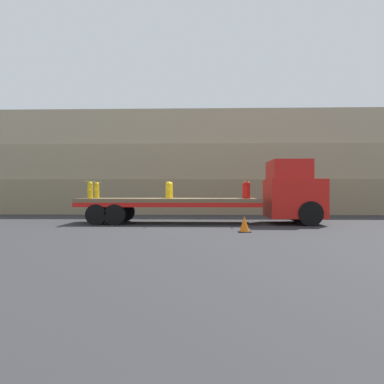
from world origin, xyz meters
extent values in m
plane|color=#2D2D30|center=(0.00, 0.00, 0.00)|extent=(120.00, 120.00, 0.00)
cube|color=gray|center=(0.00, 7.46, 1.13)|extent=(60.00, 3.00, 2.26)
cube|color=tan|center=(0.00, 7.61, 3.39)|extent=(60.00, 3.00, 2.26)
cube|color=tan|center=(0.00, 7.76, 5.65)|extent=(60.00, 3.00, 2.26)
cube|color=red|center=(5.82, 0.00, 1.18)|extent=(2.46, 2.58, 1.76)
cube|color=red|center=(5.57, 0.00, 2.50)|extent=(1.72, 2.38, 0.87)
cube|color=black|center=(6.50, 0.00, 1.53)|extent=(0.99, 2.27, 0.99)
cylinder|color=black|center=(6.25, -1.23, 0.54)|extent=(1.08, 0.28, 1.08)
cylinder|color=black|center=(6.25, 1.23, 0.54)|extent=(1.08, 0.28, 1.08)
cube|color=brown|center=(0.00, 0.00, 1.09)|extent=(8.42, 2.41, 0.17)
cube|color=red|center=(0.00, -1.16, 0.90)|extent=(8.42, 0.08, 0.20)
cube|color=red|center=(0.00, 1.16, 0.90)|extent=(8.42, 0.08, 0.20)
cylinder|color=black|center=(-2.31, -1.11, 0.46)|extent=(0.93, 0.30, 0.93)
cylinder|color=black|center=(-2.31, 1.11, 0.46)|extent=(0.93, 0.30, 0.93)
cylinder|color=black|center=(-3.16, -1.11, 0.46)|extent=(0.93, 0.30, 0.93)
cylinder|color=black|center=(-3.16, 1.11, 0.46)|extent=(0.93, 0.30, 0.93)
cylinder|color=gold|center=(-3.61, -0.53, 1.19)|extent=(0.30, 0.30, 0.03)
cylinder|color=gold|center=(-3.61, -0.53, 1.48)|extent=(0.24, 0.24, 0.61)
sphere|color=gold|center=(-3.61, -0.53, 1.84)|extent=(0.23, 0.23, 0.23)
cylinder|color=gold|center=(-3.61, -0.70, 1.55)|extent=(0.11, 0.11, 0.11)
cylinder|color=gold|center=(-3.61, -0.36, 1.55)|extent=(0.11, 0.11, 0.11)
cylinder|color=gold|center=(-3.61, 0.53, 1.19)|extent=(0.30, 0.30, 0.03)
cylinder|color=gold|center=(-3.61, 0.53, 1.48)|extent=(0.24, 0.24, 0.61)
sphere|color=gold|center=(-3.61, 0.53, 1.84)|extent=(0.23, 0.23, 0.23)
cylinder|color=gold|center=(-3.61, 0.36, 1.55)|extent=(0.11, 0.11, 0.11)
cylinder|color=gold|center=(-3.61, 0.70, 1.55)|extent=(0.11, 0.11, 0.11)
cylinder|color=gold|center=(0.00, -0.53, 1.19)|extent=(0.30, 0.30, 0.03)
cylinder|color=gold|center=(0.00, -0.53, 1.48)|extent=(0.24, 0.24, 0.61)
sphere|color=gold|center=(0.00, -0.53, 1.84)|extent=(0.23, 0.23, 0.23)
cylinder|color=gold|center=(0.00, -0.70, 1.55)|extent=(0.11, 0.11, 0.11)
cylinder|color=gold|center=(0.00, -0.36, 1.55)|extent=(0.11, 0.11, 0.11)
cylinder|color=gold|center=(0.00, 0.53, 1.19)|extent=(0.30, 0.30, 0.03)
cylinder|color=gold|center=(0.00, 0.53, 1.48)|extent=(0.24, 0.24, 0.61)
sphere|color=gold|center=(0.00, 0.53, 1.84)|extent=(0.23, 0.23, 0.23)
cylinder|color=gold|center=(0.00, 0.36, 1.55)|extent=(0.11, 0.11, 0.11)
cylinder|color=gold|center=(0.00, 0.70, 1.55)|extent=(0.11, 0.11, 0.11)
cylinder|color=red|center=(3.61, -0.53, 1.19)|extent=(0.30, 0.30, 0.03)
cylinder|color=red|center=(3.61, -0.53, 1.48)|extent=(0.24, 0.24, 0.61)
sphere|color=red|center=(3.61, -0.53, 1.84)|extent=(0.23, 0.23, 0.23)
cylinder|color=red|center=(3.61, -0.70, 1.55)|extent=(0.11, 0.11, 0.11)
cylinder|color=red|center=(3.61, -0.36, 1.55)|extent=(0.11, 0.11, 0.11)
cylinder|color=red|center=(3.61, 0.53, 1.19)|extent=(0.30, 0.30, 0.03)
cylinder|color=red|center=(3.61, 0.53, 1.48)|extent=(0.24, 0.24, 0.61)
sphere|color=red|center=(3.61, 0.53, 1.84)|extent=(0.23, 0.23, 0.23)
cylinder|color=red|center=(3.61, 0.36, 1.55)|extent=(0.11, 0.11, 0.11)
cylinder|color=red|center=(3.61, 0.70, 1.55)|extent=(0.11, 0.11, 0.11)
cube|color=yellow|center=(-3.61, 0.00, 1.95)|extent=(0.05, 2.61, 0.01)
cube|color=yellow|center=(0.00, 0.00, 1.95)|extent=(0.05, 2.61, 0.01)
cube|color=yellow|center=(3.61, 0.00, 1.95)|extent=(0.05, 2.61, 0.01)
cube|color=black|center=(3.13, -3.66, 0.01)|extent=(0.47, 0.47, 0.03)
cone|color=orange|center=(3.13, -3.66, 0.31)|extent=(0.36, 0.36, 0.57)
camera|label=1|loc=(1.62, -17.57, 1.55)|focal=35.00mm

